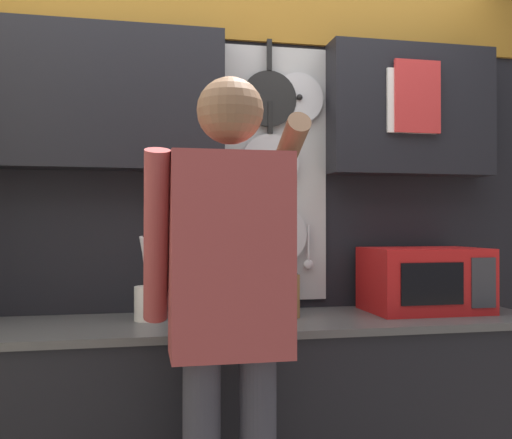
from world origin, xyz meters
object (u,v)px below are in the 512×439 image
Objects in this scene: utensil_crock at (147,300)px; person at (230,296)px; knife_block at (282,294)px; microwave at (424,280)px.

person reaches higher than utensil_crock.
person reaches higher than knife_block.
knife_block is 0.76× the size of utensil_crock.
microwave is at bearing -0.05° from knife_block.
person is at bearing -119.23° from knife_block.
knife_block is 0.64m from person.
person reaches higher than microwave.
knife_block is at bearing -0.02° from utensil_crock.
utensil_crock reaches higher than microwave.
microwave is 1.97× the size of knife_block.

